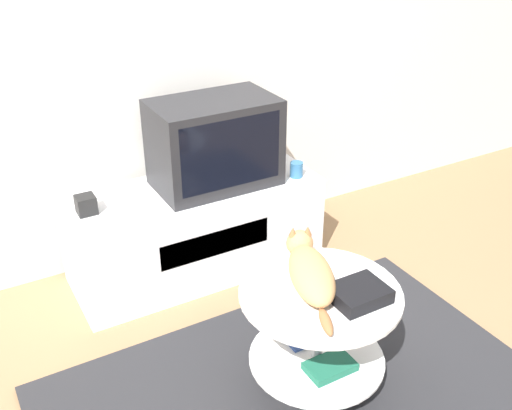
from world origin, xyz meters
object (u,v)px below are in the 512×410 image
(speaker, at_px, (86,205))
(cat, at_px, (310,270))
(tv, at_px, (215,143))
(dvd_box, at_px, (359,294))

(speaker, distance_m, cat, 1.19)
(tv, xyz_separation_m, speaker, (-0.69, 0.02, -0.19))
(speaker, bearing_deg, cat, -59.34)
(speaker, height_order, dvd_box, speaker)
(speaker, xyz_separation_m, cat, (0.61, -1.02, 0.03))
(tv, bearing_deg, dvd_box, -89.40)
(cat, bearing_deg, speaker, 52.69)
(tv, xyz_separation_m, cat, (-0.08, -1.01, -0.16))
(tv, bearing_deg, cat, -94.75)
(speaker, height_order, cat, cat)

